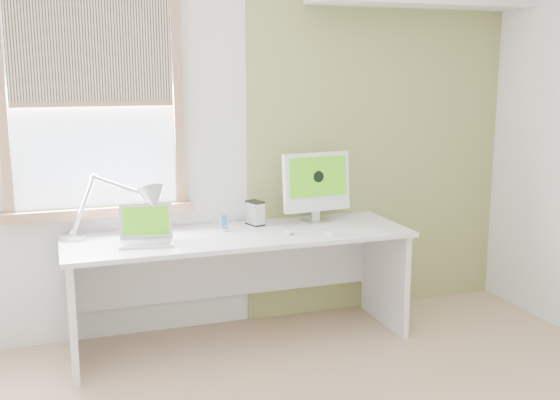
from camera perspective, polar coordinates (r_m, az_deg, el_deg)
name	(u,v)px	position (r m, az deg, el deg)	size (l,w,h in m)	color
room	(358,176)	(2.93, 6.72, 2.06)	(4.04, 3.54, 2.64)	tan
accent_wall	(379,134)	(4.92, 8.47, 5.61)	(2.00, 0.02, 2.60)	#969350
window	(93,105)	(4.33, -15.71, 7.86)	(1.20, 0.14, 1.42)	#916647
desk	(237,261)	(4.37, -3.69, -5.20)	(2.20, 0.70, 0.73)	silver
desk_lamp	(138,204)	(4.20, -12.12, -0.36)	(0.70, 0.35, 0.41)	silver
laptop	(146,233)	(4.11, -11.40, -2.83)	(0.35, 0.29, 0.22)	silver
phone_dock	(224,226)	(4.33, -4.83, -2.22)	(0.08, 0.08, 0.12)	silver
external_drive	(255,213)	(4.47, -2.15, -1.13)	(0.11, 0.15, 0.16)	silver
imac	(317,183)	(4.54, 3.15, 1.44)	(0.49, 0.18, 0.48)	silver
keyboard	(357,231)	(4.30, 6.65, -2.70)	(0.41, 0.13, 0.02)	white
mouse	(290,232)	(4.23, 0.82, -2.77)	(0.05, 0.09, 0.03)	white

